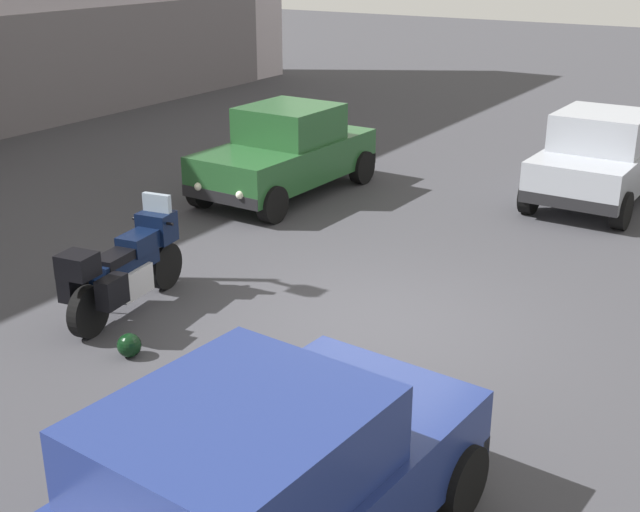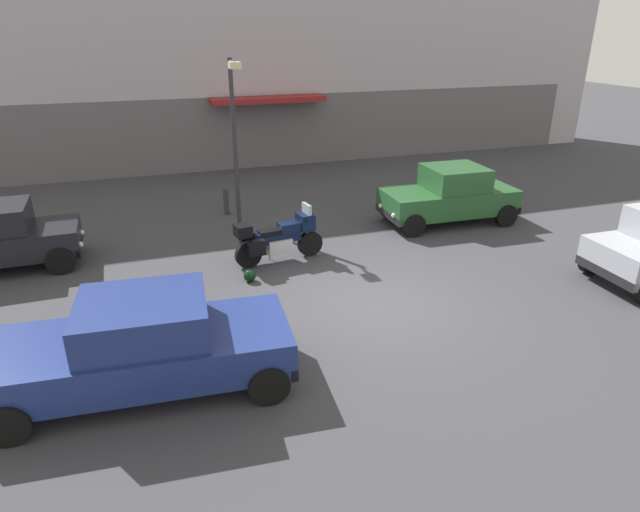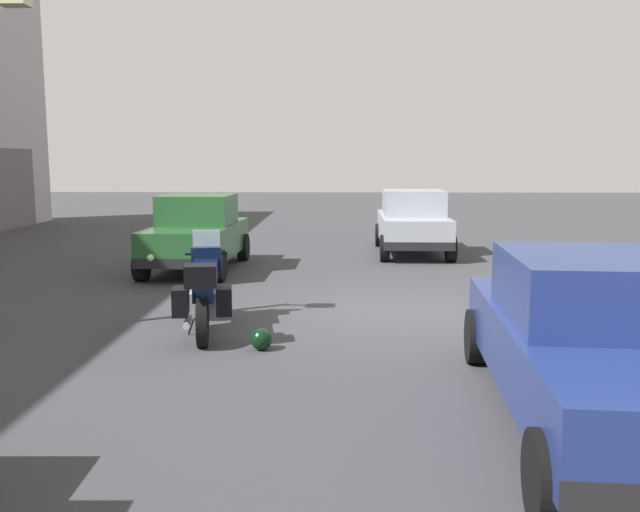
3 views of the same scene
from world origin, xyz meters
TOP-DOWN VIEW (x-y plane):
  - ground_plane at (0.00, 0.00)m, footprint 80.00×80.00m
  - building_facade_rear at (0.00, 13.63)m, footprint 32.32×3.40m
  - motorcycle at (-1.35, 2.83)m, footprint 2.26×0.90m
  - helmet at (-2.25, 1.95)m, footprint 0.28×0.28m
  - car_sedan_far at (-4.56, -1.38)m, footprint 4.67×2.21m
  - car_compact_side at (-7.57, 4.48)m, footprint 3.51×1.79m
  - car_wagon_end at (4.07, 4.06)m, footprint 3.91×1.88m
  - streetlamp_curbside at (-1.75, 5.64)m, footprint 0.28×0.94m
  - bollard_curbside at (-1.94, 6.84)m, footprint 0.16×0.16m

SIDE VIEW (x-z plane):
  - ground_plane at x=0.00m, z-range 0.00..0.00m
  - helmet at x=-2.25m, z-range 0.00..0.28m
  - bollard_curbside at x=-1.94m, z-range 0.03..0.89m
  - motorcycle at x=-1.35m, z-range -0.06..1.30m
  - car_compact_side at x=-7.57m, z-range -0.01..1.55m
  - car_sedan_far at x=-4.56m, z-range 0.00..1.56m
  - car_wagon_end at x=4.07m, z-range -0.01..1.63m
  - streetlamp_curbside at x=-1.75m, z-range 0.51..5.08m
  - building_facade_rear at x=0.00m, z-range -0.05..9.77m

